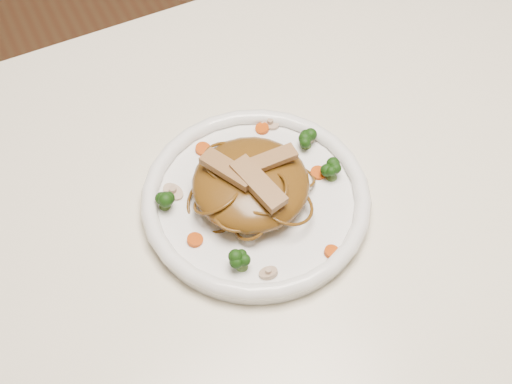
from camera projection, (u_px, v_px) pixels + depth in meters
name	position (u px, v px, depth m)	size (l,w,h in m)	color
table	(320.00, 235.00, 0.95)	(1.20, 0.80, 0.75)	white
plate	(256.00, 203.00, 0.85)	(0.27, 0.27, 0.02)	white
noodle_mound	(251.00, 183.00, 0.83)	(0.14, 0.14, 0.04)	#5A3811
chicken_a	(272.00, 159.00, 0.81)	(0.06, 0.02, 0.01)	#A77B4F
chicken_b	(228.00, 169.00, 0.80)	(0.07, 0.02, 0.01)	#A77B4F
chicken_c	(258.00, 184.00, 0.79)	(0.07, 0.02, 0.01)	#A77B4F
broccoli_0	(306.00, 138.00, 0.88)	(0.03, 0.03, 0.03)	#163C0C
broccoli_1	(164.00, 198.00, 0.83)	(0.03, 0.03, 0.03)	#163C0C
broccoli_2	(242.00, 259.00, 0.78)	(0.03, 0.03, 0.03)	#163C0C
broccoli_3	(332.00, 170.00, 0.85)	(0.02, 0.02, 0.03)	#163C0C
carrot_0	(262.00, 129.00, 0.91)	(0.02, 0.02, 0.01)	#C84707
carrot_1	(195.00, 240.00, 0.81)	(0.02, 0.02, 0.01)	#C84707
carrot_2	(318.00, 173.00, 0.86)	(0.02, 0.02, 0.01)	#C84707
carrot_3	(203.00, 149.00, 0.89)	(0.02, 0.02, 0.01)	#C84707
carrot_4	(332.00, 252.00, 0.80)	(0.02, 0.02, 0.01)	#C84707
mushroom_0	(268.00, 273.00, 0.78)	(0.02, 0.02, 0.01)	beige
mushroom_1	(309.00, 136.00, 0.90)	(0.02, 0.02, 0.01)	beige
mushroom_2	(173.00, 192.00, 0.85)	(0.03, 0.03, 0.01)	beige
mushroom_3	(270.00, 124.00, 0.91)	(0.02, 0.02, 0.01)	beige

